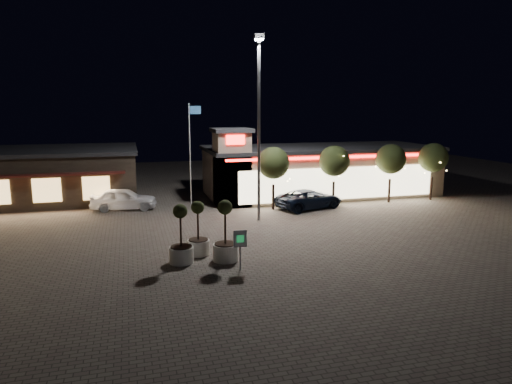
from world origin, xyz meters
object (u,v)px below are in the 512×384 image
object	(u,v)px
planter_mid	(181,245)
valet_sign	(240,242)
planter_left	(198,238)
pickup_truck	(309,199)
white_sedan	(124,199)

from	to	relation	value
planter_mid	valet_sign	distance (m)	3.16
planter_left	planter_mid	size ratio (longest dim) A/B	0.97
pickup_truck	planter_left	xyz separation A→B (m)	(-9.95, -8.97, 0.16)
pickup_truck	planter_mid	distance (m)	14.87
white_sedan	valet_sign	xyz separation A→B (m)	(5.48, -15.14, 0.53)
white_sedan	planter_mid	xyz separation A→B (m)	(2.86, -13.42, 0.10)
pickup_truck	planter_mid	bearing A→B (deg)	116.72
pickup_truck	white_sedan	world-z (taller)	white_sedan
planter_left	valet_sign	bearing A→B (deg)	-60.09
planter_mid	valet_sign	world-z (taller)	planter_mid
planter_left	valet_sign	distance (m)	3.25
pickup_truck	valet_sign	distance (m)	14.43
pickup_truck	planter_left	size ratio (longest dim) A/B	1.84
pickup_truck	white_sedan	bearing A→B (deg)	60.51
white_sedan	planter_left	xyz separation A→B (m)	(3.88, -12.35, 0.07)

